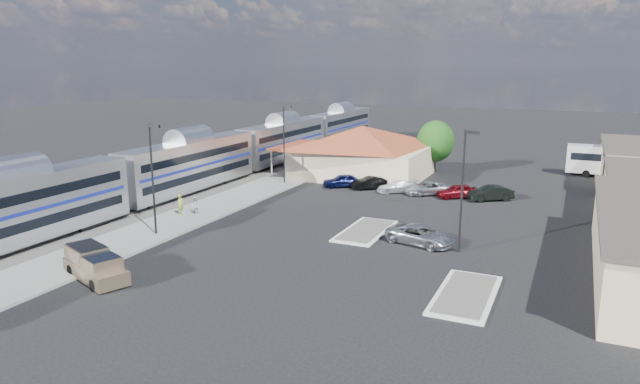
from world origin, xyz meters
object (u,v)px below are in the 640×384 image
at_px(station_depot, 362,151).
at_px(suv, 420,235).
at_px(coach_bus, 619,160).
at_px(pickup_truck, 95,266).

bearing_deg(station_depot, suv, -59.99).
relative_size(station_depot, coach_bus, 1.57).
bearing_deg(pickup_truck, coach_bus, -10.67).
bearing_deg(station_depot, coach_bus, 22.79).
xyz_separation_m(station_depot, pickup_truck, (-3.59, -39.11, -2.21)).
height_order(station_depot, pickup_truck, station_depot).
distance_m(station_depot, coach_bus, 31.00).
height_order(suv, coach_bus, coach_bus).
bearing_deg(coach_bus, pickup_truck, 147.35).
bearing_deg(coach_bus, suv, 156.47).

